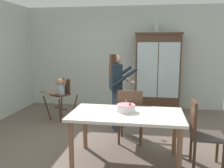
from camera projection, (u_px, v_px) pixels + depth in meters
The scene contains 10 objects.
ground_plane at pixel (104, 144), 4.23m from camera, with size 6.24×6.24×0.00m, color #66564C.
wall_back at pixel (122, 58), 6.56m from camera, with size 5.32×0.06×2.70m, color beige.
china_cabinet at pixel (158, 72), 6.22m from camera, with size 1.17×0.48×2.00m.
ceramic_vase at pixel (156, 28), 6.05m from camera, with size 0.13×0.13×0.27m.
high_chair_with_toddler at pixel (60, 91), 5.54m from camera, with size 0.78×0.84×0.95m.
adult_person at pixel (116, 83), 4.81m from camera, with size 0.62×0.61×1.53m.
dining_table at pixel (126, 119), 3.53m from camera, with size 1.63×0.90×0.74m.
birthday_cake at pixel (126, 108), 3.58m from camera, with size 0.28×0.28×0.19m.
dining_chair_far_side at pixel (130, 113), 4.19m from camera, with size 0.45×0.45×0.96m.
dining_chair_right_end at pixel (200, 129), 3.38m from camera, with size 0.46×0.46×0.96m.
Camera 1 is at (0.75, -3.92, 1.74)m, focal length 38.98 mm.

